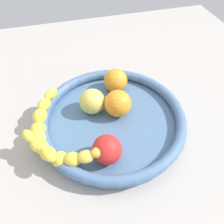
{
  "coord_description": "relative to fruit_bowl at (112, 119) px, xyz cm",
  "views": [
    {
      "loc": [
        -9.54,
        -35.11,
        47.93
      ],
      "look_at": [
        0.0,
        0.0,
        7.98
      ],
      "focal_mm": 36.19,
      "sensor_mm": 36.0,
      "label": 1
    }
  ],
  "objects": [
    {
      "name": "kitchen_counter",
      "position": [
        0.0,
        0.0,
        -3.8
      ],
      "size": [
        120.0,
        120.0,
        3.0
      ],
      "primitive_type": "cube",
      "color": "#ACA69F",
      "rests_on": "ground"
    },
    {
      "name": "fruit_bowl",
      "position": [
        0.0,
        0.0,
        0.0
      ],
      "size": [
        36.09,
        36.09,
        4.5
      ],
      "color": "#4D6F9A",
      "rests_on": "kitchen_counter"
    },
    {
      "name": "banana_draped_left",
      "position": [
        -13.16,
        -8.32,
        2.64
      ],
      "size": [
        17.14,
        11.27,
        5.47
      ],
      "color": "yellow",
      "rests_on": "fruit_bowl"
    },
    {
      "name": "banana_draped_right",
      "position": [
        -16.51,
        0.31,
        2.61
      ],
      "size": [
        8.42,
        22.3,
        5.37
      ],
      "color": "yellow",
      "rests_on": "fruit_bowl"
    },
    {
      "name": "orange_front",
      "position": [
        2.01,
        2.04,
        3.06
      ],
      "size": [
        6.76,
        6.76,
        6.76
      ],
      "primitive_type": "sphere",
      "color": "orange",
      "rests_on": "fruit_bowl"
    },
    {
      "name": "orange_mid_left",
      "position": [
        3.9,
        10.69,
        2.91
      ],
      "size": [
        6.48,
        6.48,
        6.48
      ],
      "primitive_type": "sphere",
      "color": "orange",
      "rests_on": "fruit_bowl"
    },
    {
      "name": "apple_yellow",
      "position": [
        -3.87,
        4.52,
        2.91
      ],
      "size": [
        6.46,
        6.46,
        6.46
      ],
      "primitive_type": "sphere",
      "color": "#D9CA56",
      "rests_on": "fruit_bowl"
    },
    {
      "name": "tomato_red",
      "position": [
        -3.79,
        -10.03,
        2.84
      ],
      "size": [
        6.32,
        6.32,
        6.32
      ],
      "primitive_type": "sphere",
      "color": "red",
      "rests_on": "fruit_bowl"
    }
  ]
}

